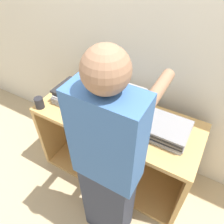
{
  "coord_description": "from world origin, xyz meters",
  "views": [
    {
      "loc": [
        0.6,
        -0.86,
        2.02
      ],
      "look_at": [
        0.0,
        0.21,
        0.89
      ],
      "focal_mm": 35.0,
      "sensor_mm": 36.0,
      "label": 1
    }
  ],
  "objects_px": {
    "laptop_stack_right": "(164,129)",
    "mug": "(39,103)",
    "laptop_stack_left": "(78,96)",
    "person": "(109,168)",
    "laptop_open": "(121,107)"
  },
  "relations": [
    {
      "from": "person",
      "to": "mug",
      "type": "xyz_separation_m",
      "value": [
        -0.84,
        0.27,
        -0.01
      ]
    },
    {
      "from": "laptop_stack_left",
      "to": "person",
      "type": "height_order",
      "value": "person"
    },
    {
      "from": "laptop_stack_left",
      "to": "laptop_stack_right",
      "type": "bearing_deg",
      "value": 0.11
    },
    {
      "from": "laptop_open",
      "to": "mug",
      "type": "relative_size",
      "value": 4.13
    },
    {
      "from": "laptop_stack_right",
      "to": "laptop_open",
      "type": "bearing_deg",
      "value": 170.58
    },
    {
      "from": "laptop_open",
      "to": "laptop_stack_right",
      "type": "height_order",
      "value": "laptop_open"
    },
    {
      "from": "person",
      "to": "mug",
      "type": "distance_m",
      "value": 0.88
    },
    {
      "from": "laptop_stack_left",
      "to": "mug",
      "type": "bearing_deg",
      "value": -136.52
    },
    {
      "from": "laptop_open",
      "to": "person",
      "type": "distance_m",
      "value": 0.6
    },
    {
      "from": "laptop_stack_right",
      "to": "mug",
      "type": "relative_size",
      "value": 3.83
    },
    {
      "from": "laptop_stack_left",
      "to": "person",
      "type": "xyz_separation_m",
      "value": [
        0.6,
        -0.5,
        -0.0
      ]
    },
    {
      "from": "mug",
      "to": "laptop_open",
      "type": "bearing_deg",
      "value": 24.8
    },
    {
      "from": "laptop_open",
      "to": "mug",
      "type": "distance_m",
      "value": 0.7
    },
    {
      "from": "laptop_open",
      "to": "laptop_stack_left",
      "type": "xyz_separation_m",
      "value": [
        -0.39,
        -0.07,
        0.01
      ]
    },
    {
      "from": "laptop_open",
      "to": "laptop_stack_right",
      "type": "xyz_separation_m",
      "value": [
        0.39,
        -0.07,
        0.0
      ]
    }
  ]
}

